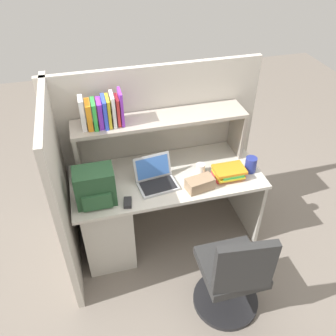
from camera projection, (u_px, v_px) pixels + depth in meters
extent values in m
plane|color=slate|center=(167.00, 233.00, 3.42)|extent=(8.00, 8.00, 0.00)
cube|color=beige|center=(167.00, 177.00, 2.98)|extent=(1.60, 0.70, 0.03)
cube|color=beige|center=(106.00, 219.00, 3.09)|extent=(0.40, 0.64, 0.70)
cube|color=beige|center=(246.00, 193.00, 3.36)|extent=(0.03, 0.64, 0.70)
cube|color=#BCB5A8|center=(156.00, 146.00, 3.23)|extent=(1.84, 0.05, 1.55)
cube|color=#BCB5A8|center=(62.00, 193.00, 2.73)|extent=(0.05, 1.06, 1.55)
cube|color=gray|center=(77.00, 154.00, 2.85)|extent=(0.03, 0.28, 0.42)
cube|color=gray|center=(237.00, 131.00, 3.13)|extent=(0.03, 0.28, 0.42)
cube|color=#AAA093|center=(160.00, 119.00, 2.85)|extent=(1.44, 0.28, 0.03)
cube|color=white|center=(82.00, 113.00, 2.64)|extent=(0.03, 0.13, 0.25)
cube|color=orange|center=(89.00, 115.00, 2.66)|extent=(0.04, 0.16, 0.21)
cube|color=green|center=(94.00, 114.00, 2.67)|extent=(0.03, 0.16, 0.22)
cube|color=purple|center=(100.00, 113.00, 2.68)|extent=(0.04, 0.15, 0.21)
cube|color=blue|center=(105.00, 112.00, 2.68)|extent=(0.03, 0.18, 0.23)
cube|color=yellow|center=(108.00, 111.00, 2.69)|extent=(0.02, 0.16, 0.23)
cube|color=white|center=(113.00, 109.00, 2.69)|extent=(0.03, 0.16, 0.25)
cube|color=red|center=(117.00, 110.00, 2.71)|extent=(0.02, 0.15, 0.22)
cube|color=purple|center=(121.00, 107.00, 2.70)|extent=(0.02, 0.15, 0.27)
cube|color=#B7BABF|center=(158.00, 186.00, 2.85)|extent=(0.33, 0.26, 0.02)
cube|color=black|center=(158.00, 185.00, 2.84)|extent=(0.29, 0.20, 0.00)
cube|color=#B7BABF|center=(152.00, 167.00, 2.87)|extent=(0.32, 0.12, 0.19)
cube|color=#3F72CC|center=(153.00, 167.00, 2.86)|extent=(0.28, 0.09, 0.16)
cube|color=#264C2D|center=(95.00, 186.00, 2.64)|extent=(0.30, 0.20, 0.29)
cube|color=#2B5734|center=(97.00, 202.00, 2.60)|extent=(0.22, 0.04, 0.13)
cube|color=#262628|center=(128.00, 203.00, 2.69)|extent=(0.08, 0.11, 0.03)
cylinder|color=white|center=(200.00, 168.00, 2.98)|extent=(0.08, 0.08, 0.09)
cube|color=#9E7F60|center=(200.00, 184.00, 2.81)|extent=(0.24, 0.16, 0.10)
cylinder|color=navy|center=(251.00, 165.00, 2.98)|extent=(0.10, 0.10, 0.14)
cube|color=red|center=(228.00, 175.00, 2.95)|extent=(0.25, 0.15, 0.03)
cube|color=yellow|center=(228.00, 174.00, 2.93)|extent=(0.23, 0.19, 0.02)
cube|color=green|center=(230.00, 171.00, 2.92)|extent=(0.18, 0.20, 0.02)
cube|color=orange|center=(229.00, 169.00, 2.90)|extent=(0.26, 0.18, 0.02)
cylinder|color=black|center=(225.00, 299.00, 2.85)|extent=(0.52, 0.52, 0.04)
cylinder|color=#262628|center=(228.00, 283.00, 2.71)|extent=(0.05, 0.05, 0.41)
cube|color=#2D2D2D|center=(231.00, 267.00, 2.58)|extent=(0.44, 0.44, 0.08)
cube|color=#2D2D2D|center=(244.00, 268.00, 2.26)|extent=(0.40, 0.10, 0.44)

